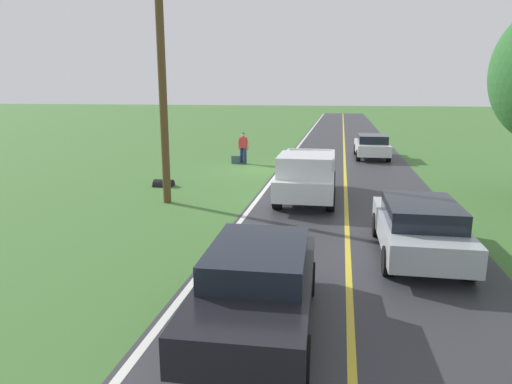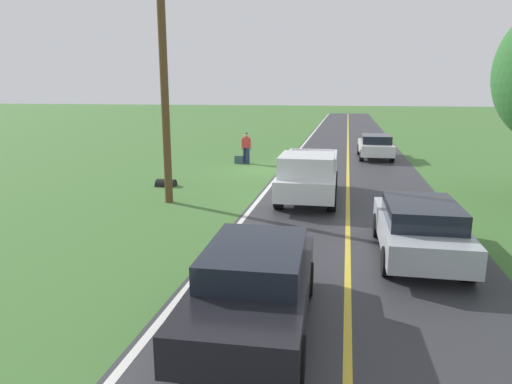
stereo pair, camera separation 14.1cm
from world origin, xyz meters
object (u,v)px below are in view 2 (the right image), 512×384
Objects in this scene: pickup_truck_passing at (308,175)px; sedan_ahead_same_lane at (254,284)px; sedan_near_oncoming at (375,146)px; hitchhiker_walking at (246,146)px; suitcase_carried at (239,160)px; utility_pole_roadside at (165,97)px; sedan_mid_oncoming at (419,227)px.

pickup_truck_passing reaches higher than sedan_ahead_same_lane.
sedan_ahead_same_lane and sedan_near_oncoming have the same top height.
suitcase_carried is (0.41, 0.11, -0.76)m from hitchhiker_walking.
sedan_ahead_same_lane reaches higher than suitcase_carried.
sedan_near_oncoming is 15.36m from utility_pole_roadside.
sedan_ahead_same_lane is at bearing 89.12° from pickup_truck_passing.
suitcase_carried is 9.89m from utility_pole_roadside.
pickup_truck_passing is at bearing -165.64° from utility_pole_roadside.
sedan_mid_oncoming is (-7.64, 13.34, 0.54)m from suitcase_carried.
sedan_mid_oncoming is 0.59× the size of utility_pole_roadside.
sedan_ahead_same_lane is 0.59× the size of utility_pole_roadside.
sedan_near_oncoming is at bearing -98.66° from sedan_ahead_same_lane.
utility_pole_roadside is at bearing -6.99° from suitcase_carried.
hitchhiker_walking is 0.23× the size of utility_pole_roadside.
sedan_mid_oncoming is at bearing 120.22° from pickup_truck_passing.
utility_pole_roadside reaches higher than sedan_ahead_same_lane.
utility_pole_roadside reaches higher than sedan_mid_oncoming.
hitchhiker_walking is at bearing -63.11° from pickup_truck_passing.
utility_pole_roadside is at bearing 14.36° from pickup_truck_passing.
sedan_mid_oncoming is at bearing -129.14° from sedan_ahead_same_lane.
suitcase_carried is at bearing 15.13° from hitchhiker_walking.
utility_pole_roadside reaches higher than pickup_truck_passing.
pickup_truck_passing is at bearing -90.88° from sedan_ahead_same_lane.
utility_pole_roadside is (0.85, 9.34, 2.78)m from hitchhiker_walking.
sedan_near_oncoming is at bearing -104.80° from pickup_truck_passing.
sedan_mid_oncoming is 1.00× the size of sedan_near_oncoming.
pickup_truck_passing reaches higher than sedan_near_oncoming.
suitcase_carried is at bearing 25.18° from sedan_near_oncoming.
pickup_truck_passing is at bearing 75.20° from sedan_near_oncoming.
hitchhiker_walking is 0.39× the size of sedan_ahead_same_lane.
sedan_ahead_same_lane is (0.14, 9.41, -0.21)m from pickup_truck_passing.
hitchhiker_walking is at bearing 100.86° from suitcase_carried.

